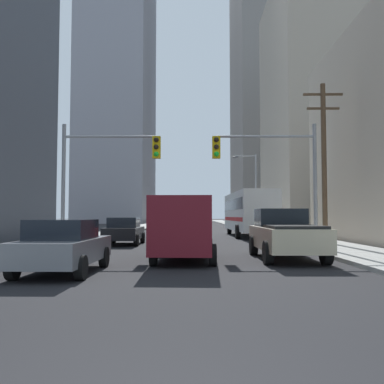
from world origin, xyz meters
TOP-DOWN VIEW (x-y plane):
  - sidewalk_left at (-7.10, 50.00)m, footprint 3.44×160.00m
  - sidewalk_right at (7.10, 50.00)m, footprint 3.44×160.00m
  - city_bus at (4.47, 29.63)m, footprint 2.90×11.58m
  - pickup_truck_beige at (3.66, 12.68)m, footprint 2.20×5.41m
  - cargo_van_maroon at (-0.11, 12.16)m, footprint 2.19×5.28m
  - sedan_grey at (-3.46, 8.77)m, footprint 1.95×4.23m
  - sedan_black at (-3.70, 20.43)m, footprint 1.95×4.22m
  - sedan_red at (-0.09, 21.71)m, footprint 1.95×4.21m
  - sedan_white at (-3.69, 43.02)m, footprint 1.95×4.20m
  - traffic_signal_near_left at (-3.94, 16.61)m, footprint 4.71×0.44m
  - traffic_signal_near_right at (3.82, 16.61)m, footprint 4.96×0.44m
  - utility_pole_right at (7.44, 19.94)m, footprint 2.20×0.28m
  - street_lamp_right at (5.72, 36.52)m, footprint 2.30×0.32m
  - building_left_far_tower at (-17.27, 92.22)m, footprint 14.43×27.37m
  - building_right_mid_block at (23.12, 50.19)m, footprint 25.82×19.39m
  - building_right_far_highrise at (18.45, 90.58)m, footprint 17.93×28.66m

SIDE VIEW (x-z plane):
  - sidewalk_left at x=-7.10m, z-range 0.00..0.15m
  - sidewalk_right at x=7.10m, z-range 0.00..0.15m
  - sedan_grey at x=-3.46m, z-range 0.01..1.53m
  - sedan_black at x=-3.70m, z-range 0.01..1.53m
  - sedan_red at x=-0.09m, z-range 0.01..1.53m
  - sedan_white at x=-3.69m, z-range 0.01..1.53m
  - pickup_truck_beige at x=3.66m, z-range -0.02..1.88m
  - cargo_van_maroon at x=-0.11m, z-range 0.16..2.42m
  - city_bus at x=4.47m, z-range 0.23..3.63m
  - traffic_signal_near_left at x=-3.94m, z-range 1.09..7.09m
  - traffic_signal_near_right at x=3.82m, z-range 1.10..7.10m
  - street_lamp_right at x=5.72m, z-range 0.78..8.28m
  - utility_pole_right at x=7.44m, z-range 0.27..9.27m
  - building_right_mid_block at x=23.12m, z-range 0.00..31.21m
  - building_left_far_tower at x=-17.27m, z-range 0.00..71.78m
  - building_right_far_highrise at x=18.45m, z-range 0.00..73.70m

